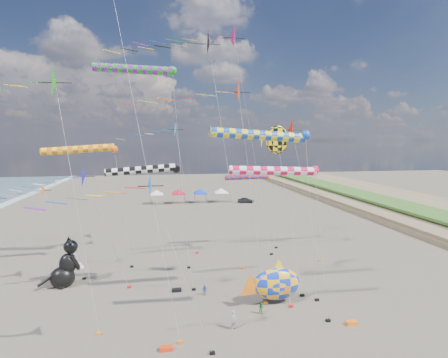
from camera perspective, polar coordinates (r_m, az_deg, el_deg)
name	(u,v)px	position (r m, az deg, el deg)	size (l,w,h in m)	color
delta_kite_0	(218,95)	(29.10, -0.97, 13.50)	(11.86, 2.12, 19.49)	red
delta_kite_1	(235,39)	(43.74, 1.88, 21.82)	(14.79, 2.85, 27.81)	#F10C4F
delta_kite_2	(39,83)	(27.30, -27.94, 13.70)	(10.51, 2.45, 19.77)	#218D1D
delta_kite_3	(206,43)	(38.70, -2.94, 21.28)	(13.60, 2.86, 26.10)	black
delta_kite_5	(78,179)	(35.07, -22.79, 0.02)	(9.97, 2.21, 12.26)	#1915CA
delta_kite_6	(291,131)	(40.63, 10.85, 7.71)	(12.12, 2.74, 17.10)	red
delta_kite_7	(42,195)	(39.31, -27.53, -2.36)	(9.12, 1.85, 10.28)	orange
delta_kite_8	(173,132)	(43.42, -8.33, 7.67)	(8.64, 2.11, 16.87)	blue
delta_kite_9	(136,190)	(22.26, -14.17, -1.78)	(10.09, 1.70, 12.63)	blue
windsock_0	(146,171)	(32.53, -12.68, 1.36)	(8.01, 0.72, 12.14)	black
windsock_1	(278,172)	(26.13, 8.77, 1.18)	(8.25, 0.68, 12.54)	#E51047
windsock_2	(138,70)	(39.11, -13.88, 16.88)	(9.77, 0.95, 22.27)	#1B9724
windsock_3	(264,136)	(29.41, 6.50, 7.04)	(9.93, 0.86, 15.30)	blue
windsock_4	(83,150)	(40.68, -22.08, 4.44)	(9.10, 0.84, 13.90)	orange
windsock_5	(249,177)	(45.36, 4.06, 0.27)	(7.15, 0.72, 10.10)	red
angelfish_kite	(275,141)	(32.99, 8.37, 6.16)	(3.74, 3.02, 15.82)	yellow
cat_inflatable	(65,262)	(38.80, -24.58, -12.28)	(3.61, 1.81, 4.87)	black
fish_inflatable	(276,284)	(32.59, 8.46, -16.54)	(5.90, 2.44, 4.04)	#1434C9
person_adult	(234,320)	(28.83, 1.62, -22.02)	(0.54, 0.36, 1.49)	#8D8F9F
child_green	(261,308)	(31.18, 6.10, -20.26)	(0.48, 0.38, 0.99)	#277D21
child_blue	(204,290)	(34.30, -3.21, -17.65)	(0.59, 0.25, 1.00)	#285CB2
kite_bag_0	(352,323)	(31.34, 20.12, -21.19)	(0.90, 0.44, 0.30)	orange
kite_bag_1	(177,290)	(35.42, -7.74, -17.52)	(0.90, 0.44, 0.30)	black
kite_bag_2	(166,348)	(27.05, -9.40, -25.62)	(0.90, 0.44, 0.30)	red
tent_row	(190,190)	(81.02, -5.65, -1.74)	(19.20, 4.20, 3.80)	white
parked_car	(246,200)	(81.47, 3.56, -3.46)	(1.52, 3.77, 1.28)	#26262D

